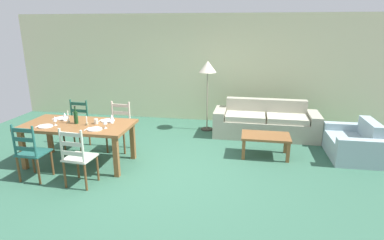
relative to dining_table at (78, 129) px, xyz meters
name	(u,v)px	position (x,y,z in m)	size (l,w,h in m)	color
ground_plane	(161,172)	(1.50, -0.06, -0.67)	(9.60, 9.60, 0.02)	#33624C
wall_far	(194,68)	(1.50, 3.24, 0.69)	(9.60, 0.16, 2.70)	beige
dining_table	(78,129)	(0.00, 0.00, 0.00)	(1.90, 0.96, 0.75)	brown
dining_chair_near_left	(31,152)	(-0.42, -0.73, -0.19)	(0.43, 0.41, 0.96)	#205951
dining_chair_near_right	(78,157)	(0.41, -0.77, -0.19)	(0.45, 0.43, 0.96)	beige
dining_chair_far_left	(77,124)	(-0.48, 0.78, -0.19)	(0.44, 0.42, 0.96)	#245B47
dining_chair_far_right	(119,127)	(0.43, 0.78, -0.19)	(0.42, 0.40, 0.96)	beige
dinner_plate_near_left	(46,126)	(-0.45, -0.25, 0.10)	(0.24, 0.24, 0.02)	white
fork_near_left	(38,126)	(-0.60, -0.25, 0.09)	(0.02, 0.17, 0.01)	silver
dinner_plate_near_right	(95,129)	(0.45, -0.25, 0.10)	(0.24, 0.24, 0.02)	white
fork_near_right	(86,129)	(0.30, -0.25, 0.09)	(0.02, 0.17, 0.01)	silver
dinner_plate_far_left	(62,118)	(-0.45, 0.25, 0.10)	(0.24, 0.24, 0.02)	white
fork_far_left	(55,118)	(-0.60, 0.25, 0.09)	(0.02, 0.17, 0.01)	silver
dinner_plate_far_right	(108,121)	(0.45, 0.25, 0.10)	(0.24, 0.24, 0.02)	white
fork_far_right	(100,121)	(0.30, 0.25, 0.09)	(0.02, 0.17, 0.01)	silver
wine_bottle	(76,117)	(-0.03, 0.01, 0.20)	(0.07, 0.07, 0.32)	#143819
wine_glass_near_left	(55,119)	(-0.33, -0.15, 0.20)	(0.06, 0.06, 0.16)	white
wine_glass_near_right	(105,122)	(0.59, -0.15, 0.20)	(0.06, 0.06, 0.16)	white
wine_glass_far_left	(65,115)	(-0.31, 0.13, 0.20)	(0.06, 0.06, 0.16)	white
wine_glass_far_right	(112,117)	(0.58, 0.15, 0.20)	(0.06, 0.06, 0.16)	white
coffee_cup_primary	(96,121)	(0.32, 0.06, 0.13)	(0.07, 0.07, 0.09)	beige
candle_tall	(68,120)	(-0.18, 0.02, 0.15)	(0.05, 0.05, 0.23)	#998C66
candle_short	(87,123)	(0.20, -0.04, 0.13)	(0.05, 0.05, 0.16)	#998C66
couch	(265,123)	(3.33, 2.16, -0.37)	(2.29, 0.82, 0.80)	#AAA791
coffee_table	(266,138)	(3.28, 0.94, -0.31)	(0.90, 0.56, 0.42)	brown
armchair_upholstered	(355,145)	(4.95, 1.19, -0.41)	(0.81, 1.17, 0.72)	#9AB2B9
standing_lamp	(208,71)	(1.98, 2.34, 0.75)	(0.40, 0.40, 1.64)	#332D28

